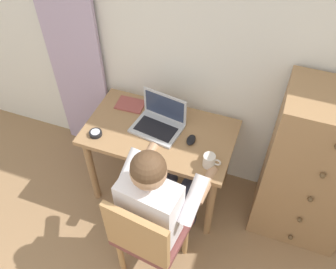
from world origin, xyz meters
name	(u,v)px	position (x,y,z in m)	size (l,w,h in m)	color
wall_back	(217,47)	(0.00, 2.20, 1.25)	(4.80, 0.05, 2.50)	silver
curtain_panel	(70,38)	(-1.08, 2.13, 1.13)	(0.47, 0.03, 2.25)	#B29EBC
desk	(160,142)	(-0.27, 1.82, 0.61)	(1.07, 0.61, 0.73)	#9E754C
dresser	(314,171)	(0.82, 1.91, 0.64)	(0.64, 0.49, 1.28)	#9E754C
chair	(147,235)	(-0.10, 1.15, 0.50)	(0.47, 0.45, 0.89)	brown
person_seated	(160,197)	(-0.08, 1.33, 0.68)	(0.58, 0.61, 1.21)	#33384C
laptop	(159,121)	(-0.29, 1.87, 0.78)	(0.37, 0.30, 0.24)	#B7BABF
computer_mouse	(191,140)	(-0.03, 1.80, 0.74)	(0.06, 0.10, 0.03)	black
desk_clock	(96,133)	(-0.68, 1.63, 0.74)	(0.09, 0.09, 0.03)	black
notebook_pad	(130,105)	(-0.57, 2.00, 0.73)	(0.21, 0.15, 0.01)	#994742
coffee_mug	(209,161)	(0.15, 1.64, 0.77)	(0.12, 0.08, 0.09)	silver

